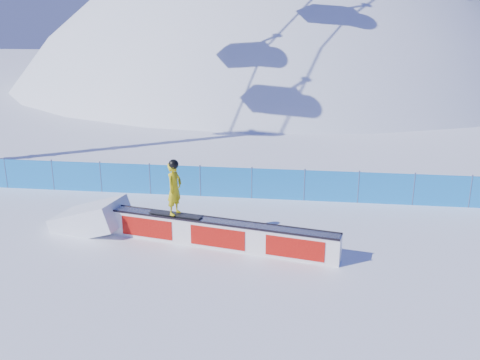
# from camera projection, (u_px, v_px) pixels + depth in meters

# --- Properties ---
(ground) EXTENTS (160.00, 160.00, 0.00)m
(ground) POSITION_uv_depth(u_px,v_px,m) (204.00, 246.00, 16.43)
(ground) COLOR white
(ground) RESTS_ON ground
(snow_hill) EXTENTS (64.00, 64.00, 64.00)m
(snow_hill) POSITION_uv_depth(u_px,v_px,m) (276.00, 236.00, 61.59)
(snow_hill) COLOR white
(snow_hill) RESTS_ON ground
(safety_fence) EXTENTS (22.05, 0.05, 1.30)m
(safety_fence) POSITION_uv_depth(u_px,v_px,m) (226.00, 182.00, 20.50)
(safety_fence) COLOR #1982DA
(safety_fence) RESTS_ON ground
(rail_box) EXTENTS (7.24, 1.93, 0.87)m
(rail_box) POSITION_uv_depth(u_px,v_px,m) (220.00, 234.00, 16.19)
(rail_box) COLOR white
(rail_box) RESTS_ON ground
(snow_ramp) EXTENTS (2.67, 1.96, 1.51)m
(snow_ramp) POSITION_uv_depth(u_px,v_px,m) (92.00, 229.00, 17.70)
(snow_ramp) COLOR white
(snow_ramp) RESTS_ON ground
(snowboarder) EXTENTS (1.73, 0.70, 1.78)m
(snowboarder) POSITION_uv_depth(u_px,v_px,m) (174.00, 188.00, 16.24)
(snowboarder) COLOR black
(snowboarder) RESTS_ON rail_box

